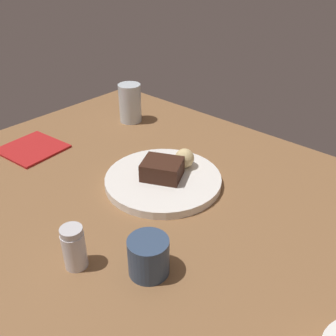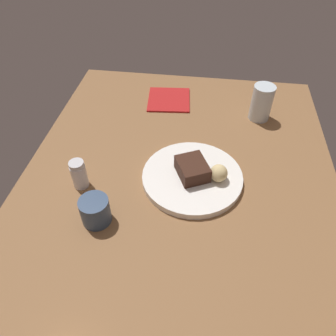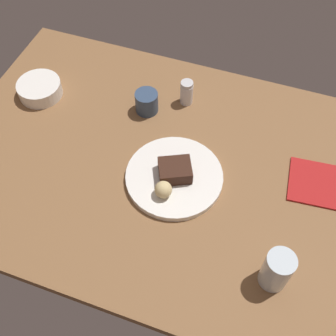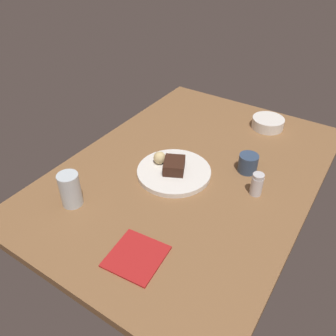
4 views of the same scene
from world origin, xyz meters
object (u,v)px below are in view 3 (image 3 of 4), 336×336
water_glass (277,270)px  chocolate_cake_slice (175,170)px  dessert_plate (174,177)px  bread_roll (163,190)px  salt_shaker (186,92)px  folded_napkin (316,183)px  coffee_cup (147,102)px  side_bowl (40,89)px

water_glass → chocolate_cake_slice: bearing=-32.0°
dessert_plate → bread_roll: (0.72, 6.61, 3.18)cm
chocolate_cake_slice → salt_shaker: bearing=-77.6°
bread_roll → folded_napkin: (-37.39, -17.81, -3.79)cm
salt_shaker → folded_napkin: 46.18cm
coffee_cup → folded_napkin: 53.73cm
salt_shaker → water_glass: 59.91cm
water_glass → folded_napkin: size_ratio=0.78×
bread_roll → side_bowl: (49.14, -22.83, -1.86)cm
bread_roll → side_bowl: bearing=-24.9°
dessert_plate → chocolate_cake_slice: size_ratio=3.07×
bread_roll → chocolate_cake_slice: bearing=-97.1°
dessert_plate → side_bowl: side_bowl is taller
salt_shaker → side_bowl: 45.48cm
chocolate_cake_slice → folded_napkin: chocolate_cake_slice is taller
coffee_cup → water_glass: bearing=139.4°
dessert_plate → salt_shaker: 29.13cm
chocolate_cake_slice → coffee_cup: coffee_cup is taller
chocolate_cake_slice → water_glass: water_glass is taller
water_glass → coffee_cup: size_ratio=1.66×
salt_shaker → water_glass: bearing=127.8°
coffee_cup → chocolate_cake_slice: bearing=127.7°
dessert_plate → side_bowl: (49.86, -16.22, 1.32)cm
side_bowl → coffee_cup: coffee_cup is taller
dessert_plate → coffee_cup: bearing=-52.7°
dessert_plate → bread_roll: bread_roll is taller
dessert_plate → water_glass: size_ratio=2.31×
salt_shaker → side_bowl: (43.81, 12.11, -1.75)cm
dessert_plate → folded_napkin: bearing=-163.0°
water_glass → folded_napkin: (-5.98, -30.16, -5.41)cm
water_glass → coffee_cup: 61.60cm
bread_roll → coffee_cup: (15.33, -27.71, -0.73)cm
coffee_cup → folded_napkin: bearing=169.4°
dessert_plate → salt_shaker: size_ratio=3.27×
dessert_plate → bread_roll: bearing=83.8°
water_glass → dessert_plate: bearing=-31.7°
water_glass → bread_roll: bearing=-21.5°
chocolate_cake_slice → water_glass: bearing=148.0°
bread_roll → salt_shaker: bearing=-81.3°
chocolate_cake_slice → folded_napkin: bearing=-163.2°
bread_roll → folded_napkin: 41.59cm
salt_shaker → water_glass: water_glass is taller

